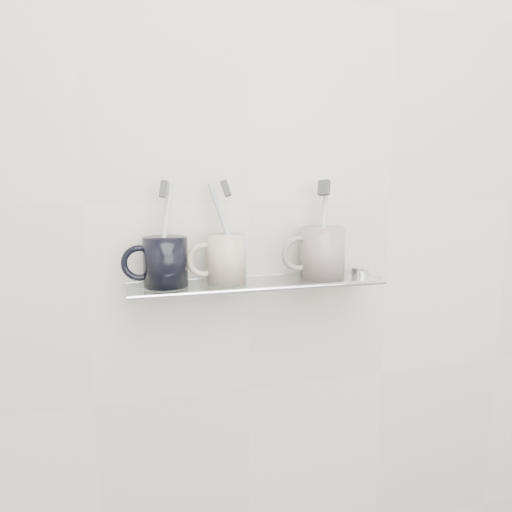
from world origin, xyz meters
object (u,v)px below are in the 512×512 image
object	(u,v)px
shelf_glass	(257,283)
mug_left	(165,262)
mug_center	(227,259)
mug_right	(323,252)

from	to	relation	value
shelf_glass	mug_left	xyz separation A→B (m)	(-0.18, 0.00, 0.05)
mug_left	mug_center	world-z (taller)	same
shelf_glass	mug_right	distance (m)	0.15
shelf_glass	mug_left	distance (m)	0.18
mug_right	shelf_glass	bearing A→B (deg)	171.31
mug_left	mug_right	xyz separation A→B (m)	(0.32, 0.00, 0.00)
mug_center	mug_right	xyz separation A→B (m)	(0.20, 0.00, 0.00)
mug_left	mug_center	bearing A→B (deg)	-8.61
mug_center	shelf_glass	bearing A→B (deg)	15.18
mug_center	mug_right	distance (m)	0.20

